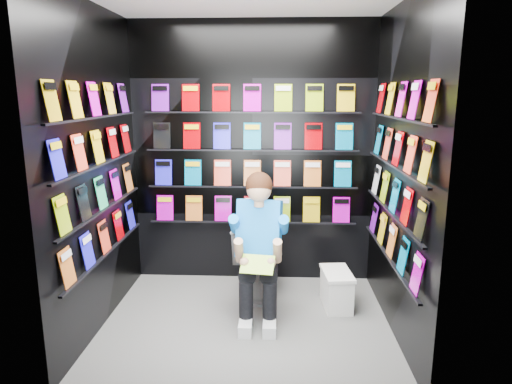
{
  "coord_description": "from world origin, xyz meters",
  "views": [
    {
      "loc": [
        0.24,
        -3.52,
        1.91
      ],
      "look_at": [
        0.07,
        0.15,
        1.11
      ],
      "focal_mm": 32.0,
      "sensor_mm": 36.0,
      "label": 1
    }
  ],
  "objects": [
    {
      "name": "held_comic",
      "position": [
        0.1,
        -0.13,
        0.58
      ],
      "size": [
        0.28,
        0.19,
        0.11
      ],
      "primitive_type": "cube",
      "rotation": [
        -0.96,
        0.0,
        -0.14
      ],
      "color": "green",
      "rests_on": "reader"
    },
    {
      "name": "comics_back",
      "position": [
        0.0,
        0.97,
        1.31
      ],
      "size": [
        2.1,
        0.06,
        1.37
      ],
      "primitive_type": null,
      "color": "orange",
      "rests_on": "wall_back"
    },
    {
      "name": "longbox_lid",
      "position": [
        0.8,
        0.35,
        0.32
      ],
      "size": [
        0.28,
        0.45,
        0.03
      ],
      "primitive_type": "cube",
      "rotation": [
        0.0,
        0.0,
        0.09
      ],
      "color": "white",
      "rests_on": "longbox"
    },
    {
      "name": "comics_left",
      "position": [
        -1.17,
        0.0,
        1.31
      ],
      "size": [
        0.06,
        1.7,
        1.37
      ],
      "primitive_type": null,
      "color": "orange",
      "rests_on": "wall_left"
    },
    {
      "name": "floor",
      "position": [
        0.0,
        0.0,
        0.0
      ],
      "size": [
        2.4,
        2.4,
        0.0
      ],
      "primitive_type": "plane",
      "color": "#5C5C5A",
      "rests_on": "ground"
    },
    {
      "name": "wall_back",
      "position": [
        0.0,
        1.0,
        1.3
      ],
      "size": [
        2.4,
        0.04,
        2.6
      ],
      "primitive_type": "cube",
      "color": "black",
      "rests_on": "floor"
    },
    {
      "name": "reader",
      "position": [
        0.1,
        0.22,
        0.76
      ],
      "size": [
        0.6,
        0.8,
        1.36
      ],
      "primitive_type": null,
      "rotation": [
        0.0,
        0.0,
        -0.14
      ],
      "color": "blue",
      "rests_on": "toilet"
    },
    {
      "name": "wall_left",
      "position": [
        -1.2,
        0.0,
        1.3
      ],
      "size": [
        0.04,
        2.0,
        2.6
      ],
      "primitive_type": "cube",
      "color": "black",
      "rests_on": "floor"
    },
    {
      "name": "toilet",
      "position": [
        0.1,
        0.6,
        0.37
      ],
      "size": [
        0.52,
        0.8,
        0.73
      ],
      "primitive_type": "imported",
      "rotation": [
        0.0,
        0.0,
        3.0
      ],
      "color": "silver",
      "rests_on": "floor"
    },
    {
      "name": "wall_front",
      "position": [
        0.0,
        -1.0,
        1.3
      ],
      "size": [
        2.4,
        0.04,
        2.6
      ],
      "primitive_type": "cube",
      "color": "black",
      "rests_on": "floor"
    },
    {
      "name": "comics_right",
      "position": [
        1.17,
        0.0,
        1.31
      ],
      "size": [
        0.06,
        1.7,
        1.37
      ],
      "primitive_type": null,
      "color": "orange",
      "rests_on": "wall_right"
    },
    {
      "name": "longbox",
      "position": [
        0.8,
        0.35,
        0.15
      ],
      "size": [
        0.26,
        0.43,
        0.31
      ],
      "primitive_type": "cube",
      "rotation": [
        0.0,
        0.0,
        0.09
      ],
      "color": "white",
      "rests_on": "floor"
    },
    {
      "name": "wall_right",
      "position": [
        1.2,
        0.0,
        1.3
      ],
      "size": [
        0.04,
        2.0,
        2.6
      ],
      "primitive_type": "cube",
      "color": "black",
      "rests_on": "floor"
    }
  ]
}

